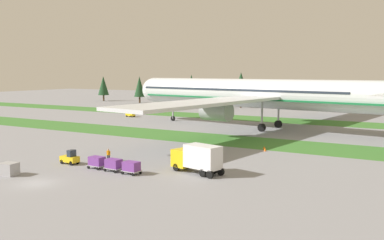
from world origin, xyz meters
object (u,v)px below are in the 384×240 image
Objects in this scene: ground_crew_marshaller at (108,154)px; taxiway_marker_1 at (265,149)px; airliner at (262,94)px; cargo_dolly_third at (131,167)px; pushback_tractor at (130,114)px; uld_container_0 at (9,169)px; cargo_dolly_lead at (97,161)px; catering_truck at (197,157)px; cargo_dolly_second at (114,164)px; taxiway_marker_0 at (264,148)px; baggage_tug at (70,158)px.

ground_crew_marshaller reaches higher than taxiway_marker_1.
airliner is 37.93× the size of cargo_dolly_third.
pushback_tractor is (-42.00, 53.40, -0.10)m from cargo_dolly_third.
uld_container_0 is at bearing 124.61° from cargo_dolly_third.
catering_truck is at bearing -68.66° from cargo_dolly_lead.
cargo_dolly_second is 26.57m from taxiway_marker_0.
ground_crew_marshaller is at bearing 179.62° from airliner.
pushback_tractor is at bearing 115.73° from uld_container_0.
cargo_dolly_second is at bearing -90.00° from baggage_tug.
uld_container_0 is at bearing -122.51° from taxiway_marker_0.
pushback_tractor is at bearing 149.85° from taxiway_marker_0.
pushback_tractor is at bearing -74.68° from ground_crew_marshaller.
cargo_dolly_lead is 5.80m from cargo_dolly_third.
catering_truck is at bearing -161.54° from airliner.
catering_truck is (12.49, 4.25, 1.03)m from cargo_dolly_lead.
taxiway_marker_1 is at bearing 66.83° from pushback_tractor.
pushback_tractor reaches higher than uld_container_0.
pushback_tractor is (-36.21, 53.14, -0.10)m from cargo_dolly_lead.
cargo_dolly_second is 25.41m from taxiway_marker_1.
baggage_tug is 0.96× the size of pushback_tractor.
cargo_dolly_lead and cargo_dolly_second have the same top height.
baggage_tug reaches higher than cargo_dolly_lead.
uld_container_0 is (-4.87, -12.45, -0.19)m from ground_crew_marshaller.
cargo_dolly_second reaches higher than uld_container_0.
ground_crew_marshaller is 3.10× the size of taxiway_marker_1.
taxiway_marker_0 is at bearing -35.72° from baggage_tug.
catering_truck is at bearing 159.70° from ground_crew_marshaller.
baggage_tug is 61.43m from pushback_tractor.
cargo_dolly_third is 4.67× the size of taxiway_marker_0.
baggage_tug and pushback_tractor have the same top height.
cargo_dolly_lead is 1.00× the size of cargo_dolly_third.
cargo_dolly_second is (2.90, -0.13, 0.00)m from cargo_dolly_lead.
airliner is 48.13m from cargo_dolly_lead.
catering_truck is 69.02m from pushback_tractor.
airliner is at bearing 0.59° from cargo_dolly_second.
cargo_dolly_third is 8.92m from ground_crew_marshaller.
ground_crew_marshaller is 25.18m from taxiway_marker_0.
airliner is 49.36× the size of ground_crew_marshaller.
catering_truck reaches higher than uld_container_0.
cargo_dolly_lead is 26.76m from taxiway_marker_1.
pushback_tractor is at bearing 33.05° from baggage_tug.
cargo_dolly_lead is (-4.51, -47.43, -6.81)m from airliner.
uld_container_0 reaches higher than taxiway_marker_1.
airliner is at bearing -8.88° from baggage_tug.
cargo_dolly_second is at bearing 127.70° from catering_truck.
taxiway_marker_1 is (21.27, 30.52, -0.48)m from uld_container_0.
cargo_dolly_lead is 4.03× the size of taxiway_marker_1.
cargo_dolly_second is at bearing 90.00° from cargo_dolly_third.
cargo_dolly_second is at bearing -117.37° from taxiway_marker_1.
baggage_tug is 1.17× the size of cargo_dolly_third.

